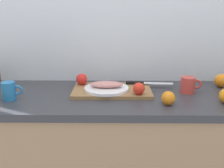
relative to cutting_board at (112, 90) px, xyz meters
name	(u,v)px	position (x,y,z in m)	size (l,w,h in m)	color
back_wall	(119,28)	(0.05, 0.28, 0.34)	(3.20, 0.05, 2.50)	silver
kitchen_counter	(119,163)	(0.05, -0.05, -0.46)	(2.00, 0.60, 0.90)	#9E7A56
cutting_board	(112,90)	(0.00, 0.00, 0.00)	(0.46, 0.28, 0.02)	olive
white_plate	(107,89)	(-0.03, -0.02, 0.02)	(0.26, 0.26, 0.01)	white
fish_fillet	(106,84)	(-0.03, -0.02, 0.04)	(0.19, 0.08, 0.04)	tan
chef_knife	(143,83)	(0.19, 0.09, 0.02)	(0.29, 0.05, 0.02)	silver
tomato_0	(139,89)	(0.15, -0.10, 0.04)	(0.07, 0.07, 0.07)	red
tomato_1	(82,79)	(-0.19, 0.09, 0.04)	(0.07, 0.07, 0.07)	red
coffee_mug_0	(188,85)	(0.45, -0.01, 0.04)	(0.12, 0.08, 0.09)	#CC3F38
coffee_mug_1	(9,91)	(-0.55, -0.14, 0.04)	(0.11, 0.07, 0.10)	#2672B2
orange_0	(168,98)	(0.29, -0.21, 0.03)	(0.07, 0.07, 0.07)	orange
orange_2	(221,81)	(0.68, 0.11, 0.03)	(0.08, 0.08, 0.08)	orange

